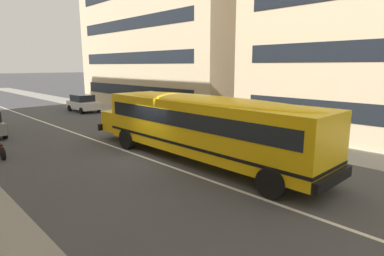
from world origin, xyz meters
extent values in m
plane|color=#424244|center=(0.00, 0.00, 0.00)|extent=(400.00, 400.00, 0.00)
cube|color=gray|center=(0.00, 7.55, 0.01)|extent=(120.00, 3.00, 0.01)
cube|color=silver|center=(0.00, 0.00, 0.00)|extent=(110.00, 0.16, 0.01)
cube|color=yellow|center=(2.21, 1.60, 1.70)|extent=(11.70, 2.70, 2.34)
cube|color=yellow|center=(-4.49, 1.63, 1.12)|extent=(1.71, 2.24, 1.17)
cube|color=black|center=(-5.34, 1.63, 0.72)|extent=(0.22, 2.66, 0.38)
cube|color=black|center=(8.14, 1.58, 0.72)|extent=(0.22, 2.66, 0.38)
cube|color=black|center=(2.21, 1.60, 2.12)|extent=(11.00, 2.74, 0.68)
cube|color=black|center=(2.21, 1.60, 1.01)|extent=(11.72, 2.73, 0.13)
ellipsoid|color=yellow|center=(2.21, 1.60, 2.87)|extent=(11.23, 2.49, 0.38)
cylinder|color=red|center=(-1.53, 3.14, 1.58)|extent=(0.47, 0.47, 0.03)
cylinder|color=black|center=(-2.24, 0.29, 0.53)|extent=(1.06, 0.30, 1.06)
cylinder|color=black|center=(-2.23, 2.95, 0.53)|extent=(1.06, 0.30, 1.06)
cylinder|color=black|center=(6.64, 0.26, 0.53)|extent=(1.06, 0.30, 1.06)
cylinder|color=black|center=(6.65, 2.91, 0.53)|extent=(1.06, 0.30, 1.06)
cube|color=silver|center=(-17.15, 4.90, 0.65)|extent=(3.91, 1.72, 0.70)
cube|color=black|center=(-17.30, 4.90, 1.32)|extent=(2.21, 1.57, 0.64)
cylinder|color=black|center=(-15.86, 5.76, 0.30)|extent=(0.60, 0.18, 0.60)
cylinder|color=black|center=(-15.85, 4.06, 0.30)|extent=(0.60, 0.18, 0.60)
cylinder|color=black|center=(-18.46, 5.75, 0.30)|extent=(0.60, 0.18, 0.60)
cylinder|color=black|center=(-18.45, 4.05, 0.30)|extent=(0.60, 0.18, 0.60)
cube|color=#195B66|center=(-8.06, 5.04, 0.65)|extent=(3.96, 1.85, 0.70)
cube|color=black|center=(-8.21, 5.05, 1.32)|extent=(2.26, 1.64, 0.64)
cylinder|color=black|center=(-6.73, 5.84, 0.30)|extent=(0.61, 0.20, 0.60)
cylinder|color=black|center=(-6.79, 4.14, 0.30)|extent=(0.61, 0.20, 0.60)
cylinder|color=black|center=(-9.33, 5.94, 0.30)|extent=(0.61, 0.20, 0.60)
cylinder|color=black|center=(-9.39, 4.24, 0.30)|extent=(0.61, 0.20, 0.60)
cylinder|color=black|center=(-9.50, -3.76, 0.30)|extent=(0.60, 0.18, 0.60)
cylinder|color=black|center=(-4.51, -5.05, 0.30)|extent=(0.60, 0.14, 0.60)
cube|color=#C6B28E|center=(-14.96, 13.61, 8.00)|extent=(21.14, 9.12, 16.00)
cube|color=black|center=(-14.96, 9.03, 1.92)|extent=(17.76, 0.04, 1.10)
cube|color=black|center=(-14.96, 9.03, 5.12)|extent=(17.76, 0.04, 1.10)
cube|color=black|center=(-14.96, 9.03, 8.32)|extent=(17.76, 0.04, 1.10)
cube|color=black|center=(7.10, 9.03, 1.92)|extent=(15.35, 0.04, 1.10)
cube|color=black|center=(7.10, 9.03, 5.12)|extent=(15.35, 0.04, 1.10)
camera|label=1|loc=(12.01, -8.55, 4.37)|focal=29.55mm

